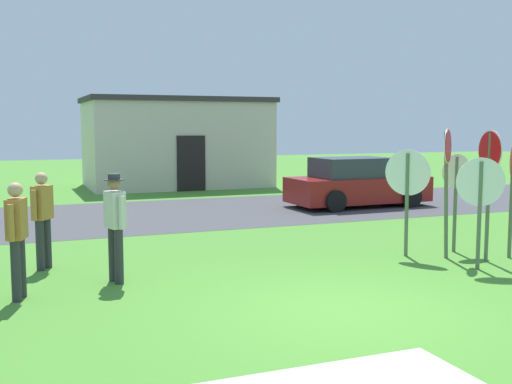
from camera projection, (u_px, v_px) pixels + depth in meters
The scene contains 13 objects.
ground_plane at pixel (343, 311), 8.35m from camera, with size 80.00×80.00×0.00m, color #47842D.
street_asphalt at pixel (167, 214), 17.51m from camera, with size 60.00×6.40×0.01m, color #424247.
building_background at pixel (176, 142), 25.40m from camera, with size 7.29×4.47×3.59m.
parked_car_on_street at pixel (356, 184), 19.10m from camera, with size 4.34×2.10×1.51m.
stop_sign_nearest at pixel (512, 183), 11.58m from camera, with size 0.39×0.53×2.13m.
stop_sign_center_cluster at pixel (456, 186), 12.16m from camera, with size 0.67×0.07×1.94m.
stop_sign_rear_right at pixel (480, 194), 10.68m from camera, with size 0.78×0.35×1.95m.
stop_sign_tallest at pixel (489, 172), 11.25m from camera, with size 0.14×0.74×2.41m.
stop_sign_leaning_left at pixel (447, 172), 11.55m from camera, with size 0.51×0.45×2.43m.
stop_sign_leaning_right at pixel (407, 184), 11.74m from camera, with size 0.55×0.71×2.04m.
person_in_dark_shirt at pixel (17, 234), 8.85m from camera, with size 0.32×0.55×1.69m.
person_holding_notes at pixel (43, 215), 10.71m from camera, with size 0.39×0.48×1.69m.
person_on_left at pixel (115, 221), 9.80m from camera, with size 0.32×0.55×1.74m.
Camera 1 is at (-4.11, -7.11, 2.50)m, focal length 43.57 mm.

